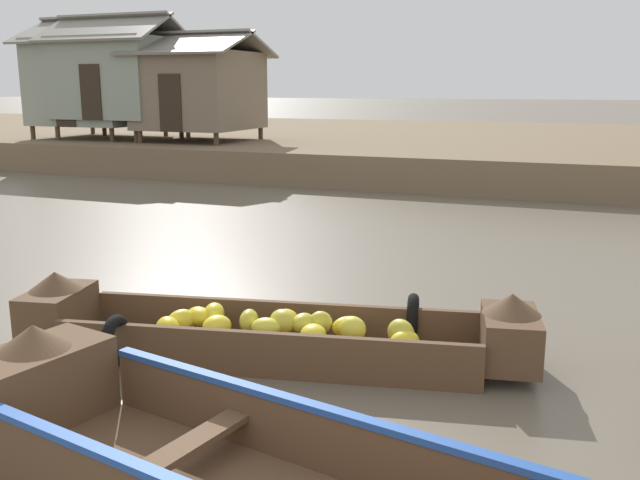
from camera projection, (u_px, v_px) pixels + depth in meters
name	position (u px, v px, depth m)	size (l,w,h in m)	color
ground_plane	(469.00, 241.00, 12.66)	(300.00, 300.00, 0.00)	#665B4C
riverbank_strip	(536.00, 148.00, 26.36)	(160.00, 20.00, 0.94)	#756047
banana_boat	(272.00, 332.00, 7.14)	(5.35, 2.29, 0.82)	brown
stilt_house_left	(98.00, 80.00, 24.84)	(4.46, 4.07, 4.24)	#4C3826
stilt_house_mid_left	(117.00, 76.00, 24.00)	(4.47, 3.37, 4.23)	#4C3826
stilt_house_mid_right	(199.00, 89.00, 23.41)	(4.08, 4.06, 3.62)	#4C3826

